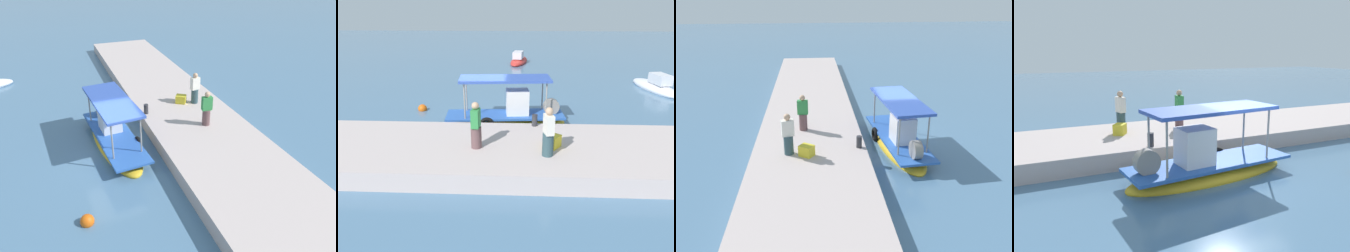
# 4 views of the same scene
# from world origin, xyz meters

# --- Properties ---
(ground_plane) EXTENTS (120.00, 120.00, 0.00)m
(ground_plane) POSITION_xyz_m (0.00, 0.00, 0.00)
(ground_plane) COLOR slate
(dock_quay) EXTENTS (36.00, 4.90, 0.69)m
(dock_quay) POSITION_xyz_m (0.00, -4.61, 0.35)
(dock_quay) COLOR #C0ADA9
(dock_quay) RESTS_ON ground_plane
(main_fishing_boat) EXTENTS (6.23, 2.24, 2.75)m
(main_fishing_boat) POSITION_xyz_m (1.33, -0.40, 0.40)
(main_fishing_boat) COLOR gold
(main_fishing_boat) RESTS_ON ground_plane
(fisherman_near_bollard) EXTENTS (0.47, 0.55, 1.78)m
(fisherman_near_bollard) POSITION_xyz_m (2.98, -5.48, 1.50)
(fisherman_near_bollard) COLOR #2E484F
(fisherman_near_bollard) RESTS_ON dock_quay
(fisherman_by_crate) EXTENTS (0.42, 0.52, 1.77)m
(fisherman_by_crate) POSITION_xyz_m (0.37, -4.91, 1.49)
(fisherman_by_crate) COLOR brown
(fisherman_by_crate) RESTS_ON dock_quay
(mooring_bollard) EXTENTS (0.24, 0.24, 0.52)m
(mooring_bollard) POSITION_xyz_m (2.62, -2.47, 0.96)
(mooring_bollard) COLOR #2D2D33
(mooring_bollard) RESTS_ON dock_quay
(cargo_crate) EXTENTS (0.68, 0.71, 0.46)m
(cargo_crate) POSITION_xyz_m (3.23, -4.74, 0.92)
(cargo_crate) COLOR gold
(cargo_crate) RESTS_ON dock_quay
(marker_buoy) EXTENTS (0.51, 0.51, 0.51)m
(marker_buoy) POSITION_xyz_m (-3.63, 1.67, 0.10)
(marker_buoy) COLOR #E25D12
(marker_buoy) RESTS_ON ground_plane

